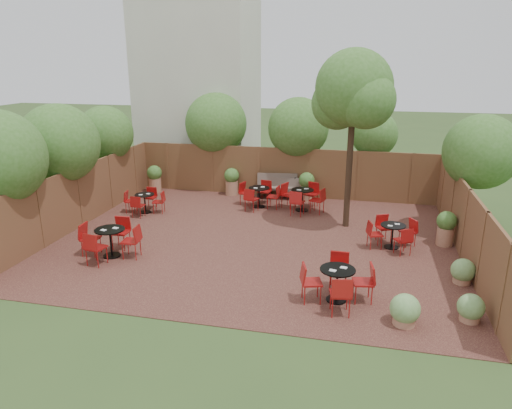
# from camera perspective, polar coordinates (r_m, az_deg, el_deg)

# --- Properties ---
(ground) EXTENTS (80.00, 80.00, 0.00)m
(ground) POSITION_cam_1_polar(r_m,az_deg,el_deg) (14.60, -0.08, -4.35)
(ground) COLOR #354F23
(ground) RESTS_ON ground
(courtyard_paving) EXTENTS (12.00, 10.00, 0.02)m
(courtyard_paving) POSITION_cam_1_polar(r_m,az_deg,el_deg) (14.59, -0.08, -4.31)
(courtyard_paving) COLOR #3C1B18
(courtyard_paving) RESTS_ON ground
(fence_back) EXTENTS (12.00, 0.08, 2.00)m
(fence_back) POSITION_cam_1_polar(r_m,az_deg,el_deg) (18.99, 3.29, 3.92)
(fence_back) COLOR brown
(fence_back) RESTS_ON ground
(fence_left) EXTENTS (0.08, 10.00, 2.00)m
(fence_left) POSITION_cam_1_polar(r_m,az_deg,el_deg) (16.60, -20.72, 0.84)
(fence_left) COLOR brown
(fence_left) RESTS_ON ground
(fence_right) EXTENTS (0.08, 10.00, 2.00)m
(fence_right) POSITION_cam_1_polar(r_m,az_deg,el_deg) (14.25, 24.18, -2.20)
(fence_right) COLOR brown
(fence_right) RESTS_ON ground
(neighbour_building) EXTENTS (5.00, 4.00, 8.00)m
(neighbour_building) POSITION_cam_1_polar(r_m,az_deg,el_deg) (22.56, -6.91, 13.66)
(neighbour_building) COLOR beige
(neighbour_building) RESTS_ON ground
(overhang_foliage) EXTENTS (15.77, 10.82, 2.65)m
(overhang_foliage) POSITION_cam_1_polar(r_m,az_deg,el_deg) (16.74, -6.95, 8.06)
(overhang_foliage) COLOR #376520
(overhang_foliage) RESTS_ON ground
(courtyard_tree) EXTENTS (2.61, 2.51, 5.72)m
(courtyard_tree) POSITION_cam_1_polar(r_m,az_deg,el_deg) (15.14, 11.75, 13.01)
(courtyard_tree) COLOR black
(courtyard_tree) RESTS_ON courtyard_paving
(park_bench_left) EXTENTS (1.36, 0.45, 0.84)m
(park_bench_left) POSITION_cam_1_polar(r_m,az_deg,el_deg) (18.73, 3.66, 1.99)
(park_bench_left) COLOR brown
(park_bench_left) RESTS_ON courtyard_paving
(park_bench_right) EXTENTS (1.65, 0.73, 0.99)m
(park_bench_right) POSITION_cam_1_polar(r_m,az_deg,el_deg) (18.78, 2.53, 2.30)
(park_bench_right) COLOR brown
(park_bench_right) RESTS_ON courtyard_paving
(bistro_tables) EXTENTS (10.08, 8.27, 0.95)m
(bistro_tables) POSITION_cam_1_polar(r_m,az_deg,el_deg) (14.77, -0.29, -2.13)
(bistro_tables) COLOR black
(bistro_tables) RESTS_ON courtyard_paving
(planters) EXTENTS (11.58, 4.47, 1.13)m
(planters) POSITION_cam_1_polar(r_m,az_deg,el_deg) (17.97, 1.23, 1.92)
(planters) COLOR #A06B50
(planters) RESTS_ON courtyard_paving
(low_shrubs) EXTENTS (2.17, 2.93, 0.69)m
(low_shrubs) POSITION_cam_1_polar(r_m,az_deg,el_deg) (11.42, 21.84, -10.31)
(low_shrubs) COLOR #A06B50
(low_shrubs) RESTS_ON courtyard_paving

